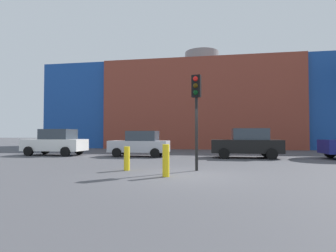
{
  "coord_description": "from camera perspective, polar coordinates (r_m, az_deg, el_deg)",
  "views": [
    {
      "loc": [
        0.92,
        -9.58,
        1.46
      ],
      "look_at": [
        -2.41,
        10.14,
        2.1
      ],
      "focal_mm": 28.54,
      "sensor_mm": 36.0,
      "label": 1
    }
  ],
  "objects": [
    {
      "name": "parked_car_2",
      "position": [
        17.48,
        16.48,
        -3.55
      ],
      "size": [
        4.25,
        2.09,
        1.84
      ],
      "rotation": [
        0.0,
        0.0,
        3.14
      ],
      "color": "black",
      "rests_on": "ground_plane"
    },
    {
      "name": "traffic_light_island",
      "position": [
        10.96,
        6.05,
        5.5
      ],
      "size": [
        0.4,
        0.39,
        3.89
      ],
      "rotation": [
        0.0,
        0.0,
        -1.75
      ],
      "color": "black",
      "rests_on": "ground_plane"
    },
    {
      "name": "bollard_yellow_0",
      "position": [
        9.34,
        -0.45,
        -7.37
      ],
      "size": [
        0.24,
        0.24,
        1.12
      ],
      "primitive_type": "cylinder",
      "color": "yellow",
      "rests_on": "ground_plane"
    },
    {
      "name": "parked_car_1",
      "position": [
        18.01,
        -5.96,
        -3.79
      ],
      "size": [
        3.93,
        1.93,
        1.7
      ],
      "rotation": [
        0.0,
        0.0,
        3.14
      ],
      "color": "silver",
      "rests_on": "ground_plane"
    },
    {
      "name": "ground_plane",
      "position": [
        9.73,
        4.11,
        -10.47
      ],
      "size": [
        200.0,
        200.0,
        0.0
      ],
      "primitive_type": "plane",
      "color": "#47474C"
    },
    {
      "name": "bollard_yellow_1",
      "position": [
        11.1,
        -8.78,
        -6.86
      ],
      "size": [
        0.24,
        0.24,
        0.97
      ],
      "primitive_type": "cylinder",
      "color": "yellow",
      "rests_on": "ground_plane"
    },
    {
      "name": "building_backdrop",
      "position": [
        31.97,
        7.27,
        3.97
      ],
      "size": [
        34.67,
        10.81,
        11.24
      ],
      "color": "brown",
      "rests_on": "ground_plane"
    },
    {
      "name": "parked_car_0",
      "position": [
        20.55,
        -22.84,
        -3.22
      ],
      "size": [
        4.25,
        2.09,
        1.84
      ],
      "rotation": [
        0.0,
        0.0,
        3.14
      ],
      "color": "white",
      "rests_on": "ground_plane"
    }
  ]
}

